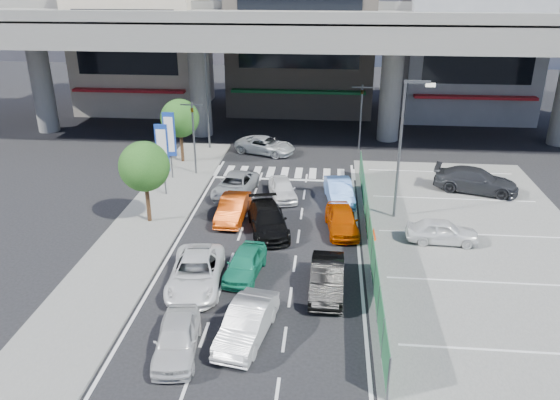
# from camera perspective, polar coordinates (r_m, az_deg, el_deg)

# --- Properties ---
(ground) EXTENTS (120.00, 120.00, 0.00)m
(ground) POSITION_cam_1_polar(r_m,az_deg,el_deg) (27.21, -1.83, -6.51)
(ground) COLOR black
(ground) RESTS_ON ground
(parking_lot) EXTENTS (12.00, 28.00, 0.06)m
(parking_lot) POSITION_cam_1_polar(r_m,az_deg,el_deg) (29.85, 20.21, -5.14)
(parking_lot) COLOR #5F5F5D
(parking_lot) RESTS_ON ground
(sidewalk_left) EXTENTS (4.00, 30.00, 0.12)m
(sidewalk_left) POSITION_cam_1_polar(r_m,az_deg,el_deg) (32.16, -13.43, -2.18)
(sidewalk_left) COLOR #5F5F5D
(sidewalk_left) RESTS_ON ground
(fence_run) EXTENTS (0.16, 22.00, 1.80)m
(fence_run) POSITION_cam_1_polar(r_m,az_deg,el_deg) (27.58, 9.43, -4.28)
(fence_run) COLOR #205E36
(fence_run) RESTS_ON ground
(expressway) EXTENTS (64.00, 14.00, 10.75)m
(expressway) POSITION_cam_1_polar(r_m,az_deg,el_deg) (45.83, 1.53, 17.16)
(expressway) COLOR slate
(expressway) RESTS_ON ground
(building_west) EXTENTS (12.00, 10.90, 13.00)m
(building_west) POSITION_cam_1_polar(r_m,az_deg,el_deg) (59.05, -14.09, 15.60)
(building_west) COLOR #AA9F89
(building_west) RESTS_ON ground
(building_center) EXTENTS (14.00, 10.90, 15.00)m
(building_center) POSITION_cam_1_polar(r_m,az_deg,el_deg) (56.85, 2.30, 16.99)
(building_center) COLOR gray
(building_center) RESTS_ON ground
(building_east) EXTENTS (12.00, 10.90, 12.00)m
(building_east) POSITION_cam_1_polar(r_m,az_deg,el_deg) (57.43, 18.90, 14.38)
(building_east) COLOR gray
(building_east) RESTS_ON ground
(traffic_light_left) EXTENTS (1.60, 1.24, 5.20)m
(traffic_light_left) POSITION_cam_1_polar(r_m,az_deg,el_deg) (37.88, -9.10, 8.23)
(traffic_light_left) COLOR #595B60
(traffic_light_left) RESTS_ON ground
(traffic_light_right) EXTENTS (1.60, 1.24, 5.20)m
(traffic_light_right) POSITION_cam_1_polar(r_m,az_deg,el_deg) (43.60, 8.53, 10.19)
(traffic_light_right) COLOR #595B60
(traffic_light_right) RESTS_ON ground
(street_lamp_right) EXTENTS (1.65, 0.22, 8.00)m
(street_lamp_right) POSITION_cam_1_polar(r_m,az_deg,el_deg) (31.00, 12.81, 6.26)
(street_lamp_right) COLOR #595B60
(street_lamp_right) RESTS_ON ground
(street_lamp_left) EXTENTS (1.65, 0.22, 8.00)m
(street_lamp_left) POSITION_cam_1_polar(r_m,az_deg,el_deg) (43.40, -7.43, 11.32)
(street_lamp_left) COLOR #595B60
(street_lamp_left) RESTS_ON ground
(signboard_near) EXTENTS (0.80, 0.14, 4.70)m
(signboard_near) POSITION_cam_1_polar(r_m,az_deg,el_deg) (34.68, -12.19, 5.13)
(signboard_near) COLOR #595B60
(signboard_near) RESTS_ON ground
(signboard_far) EXTENTS (0.80, 0.14, 4.70)m
(signboard_far) POSITION_cam_1_polar(r_m,az_deg,el_deg) (37.54, -11.47, 6.54)
(signboard_far) COLOR #595B60
(signboard_far) RESTS_ON ground
(tree_near) EXTENTS (2.80, 2.80, 4.80)m
(tree_near) POSITION_cam_1_polar(r_m,az_deg,el_deg) (30.93, -13.99, 3.41)
(tree_near) COLOR #382314
(tree_near) RESTS_ON ground
(tree_far) EXTENTS (2.80, 2.80, 4.80)m
(tree_far) POSITION_cam_1_polar(r_m,az_deg,el_deg) (40.76, -10.42, 8.38)
(tree_far) COLOR #382314
(tree_far) RESTS_ON ground
(van_white_back_left) EXTENTS (2.03, 4.04, 1.32)m
(van_white_back_left) POSITION_cam_1_polar(r_m,az_deg,el_deg) (21.39, -10.73, -13.99)
(van_white_back_left) COLOR silver
(van_white_back_left) RESTS_ON ground
(hatch_white_back_mid) EXTENTS (2.21, 4.39, 1.38)m
(hatch_white_back_mid) POSITION_cam_1_polar(r_m,az_deg,el_deg) (21.79, -3.47, -12.71)
(hatch_white_back_mid) COLOR silver
(hatch_white_back_mid) RESTS_ON ground
(sedan_white_mid_left) EXTENTS (2.77, 5.17, 1.38)m
(sedan_white_mid_left) POSITION_cam_1_polar(r_m,az_deg,el_deg) (25.24, -8.79, -7.52)
(sedan_white_mid_left) COLOR white
(sedan_white_mid_left) RESTS_ON ground
(taxi_teal_mid) EXTENTS (1.93, 3.83, 1.25)m
(taxi_teal_mid) POSITION_cam_1_polar(r_m,az_deg,el_deg) (25.89, -3.68, -6.60)
(taxi_teal_mid) COLOR #1B8F69
(taxi_teal_mid) RESTS_ON ground
(hatch_black_mid_right) EXTENTS (1.53, 4.21, 1.38)m
(hatch_black_mid_right) POSITION_cam_1_polar(r_m,az_deg,el_deg) (24.62, 4.93, -8.15)
(hatch_black_mid_right) COLOR black
(hatch_black_mid_right) RESTS_ON ground
(taxi_orange_left) EXTENTS (1.59, 4.15, 1.35)m
(taxi_orange_left) POSITION_cam_1_polar(r_m,az_deg,el_deg) (31.56, -4.94, -0.87)
(taxi_orange_left) COLOR #B83B0A
(taxi_orange_left) RESTS_ON ground
(sedan_black_mid) EXTENTS (3.05, 5.09, 1.38)m
(sedan_black_mid) POSITION_cam_1_polar(r_m,az_deg,el_deg) (29.96, -1.26, -2.11)
(sedan_black_mid) COLOR black
(sedan_black_mid) RESTS_ON ground
(taxi_orange_right) EXTENTS (2.07, 4.20, 1.38)m
(taxi_orange_right) POSITION_cam_1_polar(r_m,az_deg,el_deg) (30.17, 6.48, -2.07)
(taxi_orange_right) COLOR #BF4000
(taxi_orange_right) RESTS_ON ground
(wagon_silver_front_left) EXTENTS (2.79, 4.86, 1.28)m
(wagon_silver_front_left) POSITION_cam_1_polar(r_m,az_deg,el_deg) (35.01, -4.71, 1.53)
(wagon_silver_front_left) COLOR #9CA0A3
(wagon_silver_front_left) RESTS_ON ground
(sedan_white_front_mid) EXTENTS (2.35, 3.92, 1.25)m
(sedan_white_front_mid) POSITION_cam_1_polar(r_m,az_deg,el_deg) (34.39, 0.27, 1.18)
(sedan_white_front_mid) COLOR white
(sedan_white_front_mid) RESTS_ON ground
(kei_truck_front_right) EXTENTS (2.02, 4.35, 1.38)m
(kei_truck_front_right) POSITION_cam_1_polar(r_m,az_deg,el_deg) (34.02, 6.20, 0.91)
(kei_truck_front_right) COLOR #6498F2
(kei_truck_front_right) RESTS_ON ground
(crossing_wagon_silver) EXTENTS (5.18, 3.67, 1.31)m
(crossing_wagon_silver) POSITION_cam_1_polar(r_m,az_deg,el_deg) (42.99, -1.53, 5.73)
(crossing_wagon_silver) COLOR #B7BCC1
(crossing_wagon_silver) RESTS_ON ground
(parked_sedan_white) EXTENTS (3.80, 1.69, 1.27)m
(parked_sedan_white) POSITION_cam_1_polar(r_m,az_deg,el_deg) (29.94, 16.57, -3.13)
(parked_sedan_white) COLOR silver
(parked_sedan_white) RESTS_ON parking_lot
(parked_sedan_dgrey) EXTENTS (5.64, 3.55, 1.52)m
(parked_sedan_dgrey) POSITION_cam_1_polar(r_m,az_deg,el_deg) (37.43, 19.78, 1.95)
(parked_sedan_dgrey) COLOR #2A2C30
(parked_sedan_dgrey) RESTS_ON parking_lot
(traffic_cone) EXTENTS (0.39, 0.39, 0.70)m
(traffic_cone) POSITION_cam_1_polar(r_m,az_deg,el_deg) (29.51, 9.73, -3.47)
(traffic_cone) COLOR #ED3E0D
(traffic_cone) RESTS_ON parking_lot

